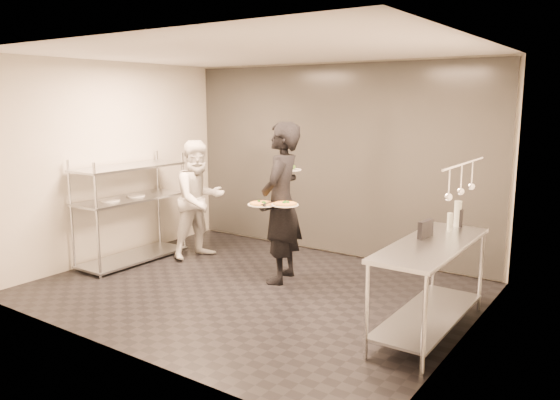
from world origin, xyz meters
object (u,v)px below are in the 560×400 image
Objects in this scene: pass_rack at (131,208)px; chef at (199,199)px; prep_counter at (430,272)px; salad_plate at (291,168)px; waiter at (281,203)px; pos_monitor at (426,229)px; bottle_green at (458,214)px; pizza_plate_near at (262,204)px; pizza_plate_far at (285,204)px; bottle_dark at (460,218)px; bottle_clear at (450,222)px.

chef is (0.66, 0.70, 0.08)m from pass_rack.
salad_plate is (-2.16, 0.80, 0.78)m from prep_counter.
pos_monitor is at bearing 64.38° from waiter.
pass_rack is 6.56× the size of pos_monitor.
prep_counter is 6.37× the size of bottle_green.
pos_monitor is at bearing -2.69° from pizza_plate_near.
waiter reaches higher than pos_monitor.
pizza_plate_far is at bearing -177.85° from pos_monitor.
prep_counter is 1.06× the size of chef.
pizza_plate_far is 1.69× the size of bottle_dark.
salad_plate reaches higher than pizza_plate_near.
pizza_plate_far is 1.16× the size of bottle_green.
prep_counter is 9.32× the size of bottle_clear.
prep_counter is at bearing -89.01° from bottle_clear.
bottle_clear is (3.66, -0.14, 0.16)m from chef.
bottle_green is (3.66, 0.10, 0.21)m from chef.
pass_rack reaches higher than pizza_plate_far.
pizza_plate_near is at bearing -171.80° from bottle_clear.
bottle_green is (2.09, 0.31, 0.06)m from waiter.
pos_monitor is 0.67m from bottle_dark.
chef is at bearing -176.14° from salad_plate.
salad_plate is at bearing 169.07° from pos_monitor.
bottle_green reaches higher than pizza_plate_near.
pos_monitor is at bearing 129.80° from prep_counter.
prep_counter is at bearing -43.32° from pos_monitor.
chef is 3.70m from bottle_dark.
pizza_plate_near is 1.27× the size of bottle_green.
salad_plate is 2.18m from bottle_green.
pizza_plate_far is at bearing -165.00° from bottle_green.
waiter is 1.18× the size of chef.
bottle_green reaches higher than bottle_dark.
bottle_dark reaches higher than prep_counter.
pizza_plate_far is 0.67m from salad_plate.
salad_plate is at bearing 20.22° from pass_rack.
salad_plate reaches higher than bottle_dark.
pass_rack is 2.46m from pizza_plate_far.
prep_counter is 0.89m from bottle_dark.
salad_plate is at bearing 173.61° from bottle_clear.
salad_plate is at bearing 175.62° from waiter.
chef reaches higher than bottle_green.
chef reaches higher than pass_rack.
waiter is 8.23× the size of pos_monitor.
pos_monitor is 1.26× the size of bottle_clear.
salad_plate is at bearing -72.80° from chef.
salad_plate is (0.05, 0.56, 0.38)m from pizza_plate_near.
prep_counter is (4.33, 0.00, -0.14)m from pass_rack.
pizza_plate_far is at bearing -63.35° from salad_plate.
waiter is at bearing 12.37° from pass_rack.
pos_monitor is (2.04, -0.65, -0.40)m from salad_plate.
prep_counter is 9.29× the size of bottle_dark.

